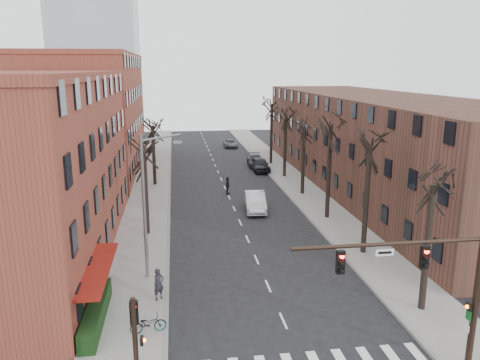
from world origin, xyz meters
name	(u,v)px	position (x,y,z in m)	size (l,w,h in m)	color
sidewalk_left	(152,183)	(-8.00, 35.00, 0.07)	(4.00, 90.00, 0.15)	gray
sidewalk_right	(290,178)	(8.00, 35.00, 0.07)	(4.00, 90.00, 0.15)	gray
building_left_near	(14,171)	(-16.00, 15.00, 6.00)	(12.00, 26.00, 12.00)	brown
building_left_far	(88,115)	(-16.00, 44.00, 7.00)	(12.00, 28.00, 14.00)	brown
building_right	(375,142)	(16.00, 30.00, 5.00)	(12.00, 50.00, 10.00)	#522E26
awning_left	(102,314)	(-9.40, 6.00, 0.00)	(1.20, 7.00, 0.15)	maroon
hedge	(96,313)	(-9.50, 5.00, 0.65)	(0.80, 6.00, 1.00)	black
tree_right_a	(421,310)	(7.60, 4.00, 0.00)	(5.20, 5.20, 10.00)	black
tree_right_b	(363,254)	(7.60, 12.00, 0.00)	(5.20, 5.20, 10.80)	black
tree_right_c	(327,218)	(7.60, 20.00, 0.00)	(5.20, 5.20, 11.60)	black
tree_right_d	(302,194)	(7.60, 28.00, 0.00)	(5.20, 5.20, 10.00)	black
tree_right_e	(284,177)	(7.60, 36.00, 0.00)	(5.20, 5.20, 10.80)	black
tree_right_f	(271,164)	(7.60, 44.00, 0.00)	(5.20, 5.20, 11.60)	black
tree_left_a	(148,235)	(-7.60, 18.00, 0.00)	(5.20, 5.20, 9.50)	black
tree_left_b	(155,185)	(-7.60, 34.00, 0.00)	(5.20, 5.20, 9.50)	black
signal_mast_arm	(444,278)	(5.45, -1.00, 4.40)	(8.14, 0.30, 7.20)	black
signal_pole_left	(136,340)	(-6.99, -0.95, 2.61)	(0.47, 0.44, 4.40)	black
streetlight	(147,201)	(-7.03, 10.00, 5.01)	(2.45, 0.22, 9.03)	slate
silver_sedan	(255,202)	(1.85, 23.23, 0.84)	(1.77, 5.07, 1.67)	silver
parked_car_near	(260,164)	(5.30, 39.70, 0.86)	(2.02, 5.03, 1.71)	black
parked_car_mid	(255,160)	(5.30, 43.03, 0.73)	(2.05, 5.05, 1.47)	#212028
parked_car_far	(230,144)	(3.80, 58.47, 0.62)	(2.04, 4.43, 1.23)	#525559
pedestrian_a	(159,284)	(-6.40, 6.99, 1.05)	(0.66, 0.43, 1.80)	#222029
pedestrian_b	(95,300)	(-9.60, 5.50, 1.11)	(0.93, 0.73, 1.92)	black
pedestrian_crossing	(227,186)	(-0.04, 29.09, 0.94)	(1.10, 0.46, 1.88)	black
bicycle	(148,323)	(-6.83, 3.65, 0.61)	(0.61, 1.75, 0.92)	gray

